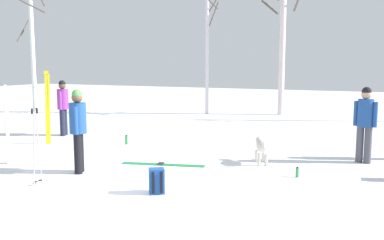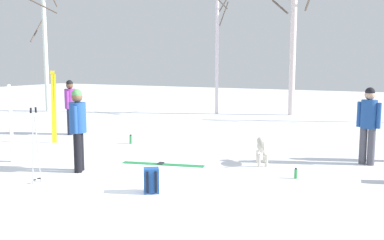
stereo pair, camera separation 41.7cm
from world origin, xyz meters
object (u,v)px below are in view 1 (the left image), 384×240
at_px(ski_pair_lying_1, 163,164).
at_px(backpack_1, 157,181).
at_px(water_bottle_0, 126,140).
at_px(ski_pair_planted_1, 48,108).
at_px(birch_tree_2, 282,41).
at_px(water_bottle_1, 297,172).
at_px(birch_tree_0, 32,48).
at_px(dog, 261,147).
at_px(person_2, 365,120).
at_px(person_3, 63,104).
at_px(ski_poles_0, 36,144).
at_px(ski_pair_planted_0, 7,125).
at_px(person_1, 78,125).
at_px(birch_tree_1, 207,34).

distance_m(ski_pair_lying_1, backpack_1, 2.09).
bearing_deg(ski_pair_lying_1, water_bottle_0, 139.80).
bearing_deg(backpack_1, water_bottle_0, 129.19).
relative_size(ski_pair_planted_1, birch_tree_2, 0.33).
xyz_separation_m(water_bottle_1, birch_tree_2, (-2.65, 10.24, 3.09)).
bearing_deg(birch_tree_0, ski_pair_lying_1, -33.53).
height_order(ski_pair_planted_1, ski_pair_lying_1, ski_pair_planted_1).
xyz_separation_m(ski_pair_lying_1, backpack_1, (0.89, -1.88, 0.20)).
height_order(dog, ski_pair_planted_1, ski_pair_planted_1).
relative_size(person_2, person_3, 1.00).
bearing_deg(water_bottle_0, ski_poles_0, -80.23).
xyz_separation_m(backpack_1, water_bottle_0, (-2.97, 3.64, -0.09)).
relative_size(ski_pair_planted_0, ski_pair_lying_1, 0.95).
xyz_separation_m(dog, ski_pair_lying_1, (-1.95, -1.03, -0.38)).
bearing_deg(dog, person_3, 169.87).
relative_size(dog, ski_pair_planted_1, 0.41).
distance_m(ski_pair_planted_0, water_bottle_1, 6.36).
xyz_separation_m(person_3, ski_pair_planted_0, (1.44, -3.49, -0.10)).
distance_m(ski_pair_lying_1, birch_tree_0, 12.73).
bearing_deg(ski_pair_planted_1, water_bottle_1, -5.92).
bearing_deg(person_3, birch_tree_2, 58.99).
bearing_deg(person_1, person_3, 134.29).
relative_size(ski_pair_lying_1, birch_tree_0, 0.31).
height_order(ski_pair_planted_0, backpack_1, ski_pair_planted_0).
xyz_separation_m(ski_pair_planted_0, ski_pair_lying_1, (3.23, 1.28, -0.87)).
relative_size(ski_pair_planted_0, ski_poles_0, 1.24).
xyz_separation_m(water_bottle_0, water_bottle_1, (4.99, -1.57, -0.02)).
xyz_separation_m(person_2, birch_tree_1, (-6.79, 7.27, 2.52)).
distance_m(ski_poles_0, birch_tree_0, 13.00).
xyz_separation_m(ski_poles_0, birch_tree_2, (1.64, 12.75, 2.43)).
height_order(ski_pair_planted_0, ski_poles_0, ski_pair_planted_0).
bearing_deg(ski_pair_lying_1, birch_tree_0, 146.47).
relative_size(ski_pair_planted_0, water_bottle_0, 6.90).
xyz_separation_m(ski_pair_lying_1, birch_tree_0, (-10.34, 6.85, 2.90)).
distance_m(birch_tree_1, birch_tree_2, 3.23).
bearing_deg(backpack_1, birch_tree_0, 142.13).
height_order(person_2, ski_pair_planted_0, ski_pair_planted_0).
distance_m(ski_pair_planted_0, birch_tree_1, 10.95).
xyz_separation_m(person_3, ski_pair_planted_1, (0.60, -1.31, 0.03)).
bearing_deg(backpack_1, ski_pair_planted_1, 150.66).
relative_size(water_bottle_1, birch_tree_0, 0.04).
xyz_separation_m(person_2, ski_pair_planted_0, (-7.26, -3.34, -0.10)).
bearing_deg(backpack_1, birch_tree_1, 108.02).
height_order(ski_pair_planted_1, birch_tree_2, birch_tree_2).
distance_m(water_bottle_0, birch_tree_0, 10.09).
distance_m(ski_pair_planted_1, water_bottle_1, 7.08).
relative_size(backpack_1, water_bottle_1, 2.11).
distance_m(ski_pair_planted_0, birch_tree_2, 12.43).
height_order(birch_tree_0, birch_tree_1, birch_tree_1).
bearing_deg(water_bottle_1, ski_pair_planted_1, 174.08).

